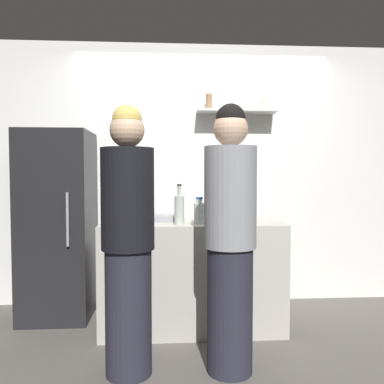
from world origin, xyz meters
TOP-DOWN VIEW (x-y plane):
  - ground_plane at (0.00, 0.00)m, footprint 5.28×5.28m
  - back_wall_assembly at (0.00, 1.25)m, footprint 4.80×0.32m
  - refrigerator at (-1.35, 0.85)m, footprint 0.60×0.64m
  - counter at (-0.15, 0.53)m, footprint 1.50×0.64m
  - baking_pan at (-0.40, 0.59)m, footprint 0.34×0.24m
  - utensil_holder at (0.24, 0.43)m, footprint 0.11×0.11m
  - wine_bottle_amber_glass at (-0.71, 0.42)m, footprint 0.07×0.07m
  - wine_bottle_pale_glass at (-0.26, 0.35)m, footprint 0.08×0.08m
  - wine_bottle_dark_glass at (0.30, 0.56)m, footprint 0.07×0.07m
  - water_bottle_plastic at (-0.10, 0.38)m, footprint 0.09×0.09m
  - person_blonde at (-0.62, -0.23)m, footprint 0.34×0.34m
  - person_grey_hoodie at (0.05, -0.25)m, footprint 0.34×0.34m

SIDE VIEW (x-z plane):
  - ground_plane at x=0.00m, z-range 0.00..0.00m
  - counter at x=-0.15m, z-range 0.00..0.90m
  - refrigerator at x=-1.35m, z-range 0.00..1.69m
  - person_blonde at x=-0.62m, z-range 0.00..1.74m
  - person_grey_hoodie at x=0.05m, z-range 0.00..1.75m
  - baking_pan at x=-0.40m, z-range 0.90..0.95m
  - utensil_holder at x=0.24m, z-range 0.86..1.08m
  - water_bottle_plastic at x=-0.10m, z-range 0.89..1.10m
  - wine_bottle_dark_glass at x=0.30m, z-range 0.87..1.16m
  - wine_bottle_amber_glass at x=-0.71m, z-range 0.86..1.19m
  - wine_bottle_pale_glass at x=-0.26m, z-range 0.86..1.19m
  - back_wall_assembly at x=0.00m, z-range 0.00..2.60m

